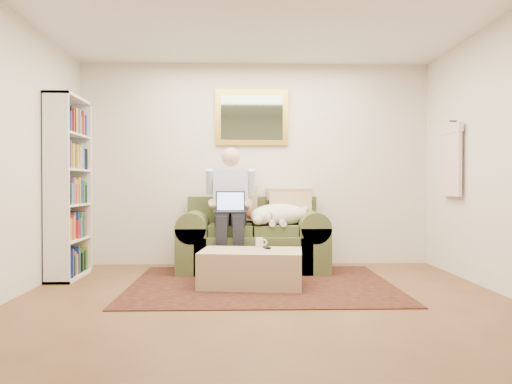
{
  "coord_description": "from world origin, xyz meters",
  "views": [
    {
      "loc": [
        -0.19,
        -3.98,
        1.03
      ],
      "look_at": [
        -0.02,
        1.52,
        0.95
      ],
      "focal_mm": 35.0,
      "sensor_mm": 36.0,
      "label": 1
    }
  ],
  "objects_px": {
    "bookshelf": "(68,187)",
    "sofa": "(253,245)",
    "seated_man": "(231,210)",
    "laptop": "(230,207)",
    "coffee_mug": "(259,242)",
    "sleeping_dog": "(279,215)",
    "ottoman": "(251,268)"
  },
  "relations": [
    {
      "from": "seated_man",
      "to": "ottoman",
      "type": "distance_m",
      "value": 1.01
    },
    {
      "from": "bookshelf",
      "to": "sofa",
      "type": "bearing_deg",
      "value": 11.62
    },
    {
      "from": "seated_man",
      "to": "laptop",
      "type": "distance_m",
      "value": 0.08
    },
    {
      "from": "sofa",
      "to": "laptop",
      "type": "xyz_separation_m",
      "value": [
        -0.26,
        -0.23,
        0.47
      ]
    },
    {
      "from": "seated_man",
      "to": "sleeping_dog",
      "type": "xyz_separation_m",
      "value": [
        0.58,
        0.07,
        -0.07
      ]
    },
    {
      "from": "coffee_mug",
      "to": "laptop",
      "type": "bearing_deg",
      "value": 122.84
    },
    {
      "from": "ottoman",
      "to": "coffee_mug",
      "type": "xyz_separation_m",
      "value": [
        0.09,
        0.25,
        0.23
      ]
    },
    {
      "from": "sofa",
      "to": "laptop",
      "type": "distance_m",
      "value": 0.59
    },
    {
      "from": "bookshelf",
      "to": "laptop",
      "type": "bearing_deg",
      "value": 6.14
    },
    {
      "from": "seated_man",
      "to": "laptop",
      "type": "xyz_separation_m",
      "value": [
        0.0,
        -0.07,
        0.04
      ]
    },
    {
      "from": "sleeping_dog",
      "to": "ottoman",
      "type": "height_order",
      "value": "sleeping_dog"
    },
    {
      "from": "laptop",
      "to": "sleeping_dog",
      "type": "height_order",
      "value": "laptop"
    },
    {
      "from": "sofa",
      "to": "ottoman",
      "type": "xyz_separation_m",
      "value": [
        -0.04,
        -0.97,
        -0.12
      ]
    },
    {
      "from": "sofa",
      "to": "ottoman",
      "type": "height_order",
      "value": "sofa"
    },
    {
      "from": "coffee_mug",
      "to": "sleeping_dog",
      "type": "bearing_deg",
      "value": 67.61
    },
    {
      "from": "sofa",
      "to": "seated_man",
      "type": "xyz_separation_m",
      "value": [
        -0.26,
        -0.16,
        0.44
      ]
    },
    {
      "from": "sofa",
      "to": "laptop",
      "type": "relative_size",
      "value": 5.15
    },
    {
      "from": "ottoman",
      "to": "sleeping_dog",
      "type": "bearing_deg",
      "value": 68.2
    },
    {
      "from": "seated_man",
      "to": "bookshelf",
      "type": "relative_size",
      "value": 0.74
    },
    {
      "from": "sofa",
      "to": "seated_man",
      "type": "distance_m",
      "value": 0.53
    },
    {
      "from": "seated_man",
      "to": "laptop",
      "type": "height_order",
      "value": "seated_man"
    },
    {
      "from": "ottoman",
      "to": "coffee_mug",
      "type": "distance_m",
      "value": 0.35
    },
    {
      "from": "bookshelf",
      "to": "ottoman",
      "type": "bearing_deg",
      "value": -15.25
    },
    {
      "from": "bookshelf",
      "to": "sleeping_dog",
      "type": "bearing_deg",
      "value": 8.01
    },
    {
      "from": "laptop",
      "to": "ottoman",
      "type": "xyz_separation_m",
      "value": [
        0.23,
        -0.74,
        -0.59
      ]
    },
    {
      "from": "bookshelf",
      "to": "coffee_mug",
      "type": "bearing_deg",
      "value": -8.13
    },
    {
      "from": "laptop",
      "to": "coffee_mug",
      "type": "distance_m",
      "value": 0.69
    },
    {
      "from": "sofa",
      "to": "bookshelf",
      "type": "distance_m",
      "value": 2.21
    },
    {
      "from": "seated_man",
      "to": "bookshelf",
      "type": "bearing_deg",
      "value": -171.71
    },
    {
      "from": "bookshelf",
      "to": "seated_man",
      "type": "bearing_deg",
      "value": 8.29
    },
    {
      "from": "coffee_mug",
      "to": "bookshelf",
      "type": "height_order",
      "value": "bookshelf"
    },
    {
      "from": "sleeping_dog",
      "to": "coffee_mug",
      "type": "height_order",
      "value": "sleeping_dog"
    }
  ]
}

